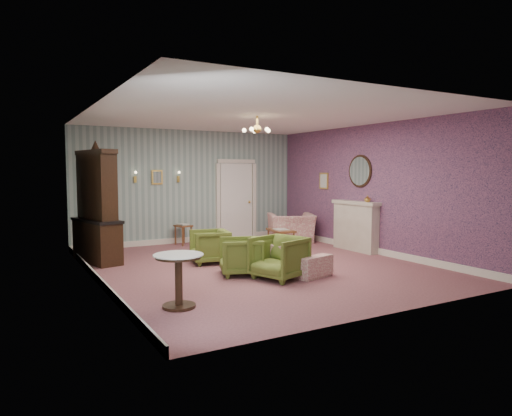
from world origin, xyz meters
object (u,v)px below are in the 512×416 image
wingback_chair (291,223)px  fireplace (356,226)px  sofa_chintz (280,251)px  dresser (96,203)px  olive_chair_b (241,254)px  olive_chair_c (210,245)px  pedestal_table (179,281)px  coffee_table (281,238)px  olive_chair_a (279,256)px  side_table_black (305,231)px

wingback_chair → fireplace: bearing=130.7°
sofa_chintz → dresser: size_ratio=0.78×
olive_chair_b → sofa_chintz: size_ratio=0.39×
olive_chair_c → pedestal_table: bearing=-19.8°
sofa_chintz → fireplace: bearing=-85.6°
olive_chair_b → coffee_table: olive_chair_b is taller
olive_chair_a → sofa_chintz: size_ratio=0.43×
olive_chair_c → coffee_table: (2.35, 1.04, -0.16)m
olive_chair_c → coffee_table: 2.58m
wingback_chair → pedestal_table: (-4.56, -4.11, -0.13)m
olive_chair_b → pedestal_table: pedestal_table is taller
olive_chair_c → dresser: (-1.96, 1.21, 0.84)m
olive_chair_b → fireplace: (3.50, 0.93, 0.21)m
olive_chair_a → coffee_table: bearing=127.9°
sofa_chintz → coffee_table: (1.50, 2.34, -0.15)m
dresser → side_table_black: 5.33m
coffee_table → olive_chair_b: bearing=-135.2°
wingback_chair → side_table_black: (0.32, -0.19, -0.21)m
fireplace → wingback_chair: bearing=107.8°
olive_chair_b → wingback_chair: 4.01m
olive_chair_b → sofa_chintz: 0.80m
olive_chair_b → dresser: dresser is taller
pedestal_table → olive_chair_b: bearing=39.5°
dresser → coffee_table: dresser is taller
coffee_table → side_table_black: bearing=16.6°
olive_chair_c → wingback_chair: (2.97, 1.50, 0.13)m
wingback_chair → side_table_black: bearing=173.0°
sofa_chintz → coffee_table: bearing=-48.4°
coffee_table → sofa_chintz: bearing=-122.6°
olive_chair_a → side_table_black: 4.25m
sofa_chintz → fireplace: size_ratio=1.34×
olive_chair_c → wingback_chair: bearing=128.6°
fireplace → pedestal_table: (-5.15, -2.29, -0.21)m
coffee_table → olive_chair_a: bearing=-123.0°
dresser → olive_chair_b: bearing=-63.9°
olive_chair_b → coffee_table: (2.30, 2.28, -0.16)m
side_table_black → olive_chair_a: bearing=-131.6°
olive_chair_b → side_table_black: olive_chair_b is taller
olive_chair_b → fireplace: bearing=125.3°
pedestal_table → dresser: bearing=95.4°
olive_chair_b → pedestal_table: 2.14m
side_table_black → pedestal_table: pedestal_table is taller
olive_chair_c → wingback_chair: 3.33m
olive_chair_b → coffee_table: 3.24m
wingback_chair → pedestal_table: wingback_chair is taller
sofa_chintz → wingback_chair: 3.51m
olive_chair_b → wingback_chair: bearing=153.7°
olive_chair_b → coffee_table: size_ratio=0.88×
olive_chair_b → olive_chair_c: (-0.05, 1.25, 0.00)m
olive_chair_a → sofa_chintz: olive_chair_a is taller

